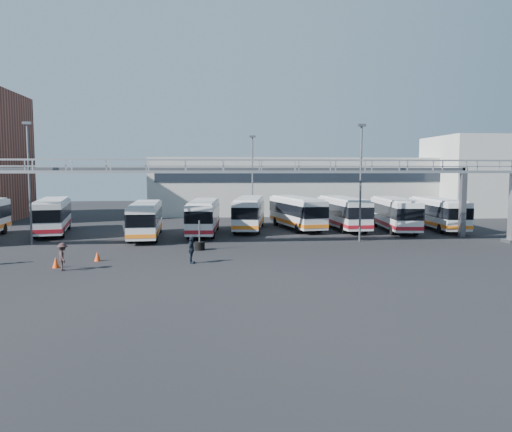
{
  "coord_description": "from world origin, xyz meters",
  "views": [
    {
      "loc": [
        -1.54,
        -35.23,
        6.17
      ],
      "look_at": [
        2.75,
        6.0,
        2.42
      ],
      "focal_mm": 35.0,
      "sensor_mm": 36.0,
      "label": 1
    }
  ],
  "objects": [
    {
      "name": "cone_right",
      "position": [
        -8.89,
        -0.45,
        0.35
      ],
      "size": [
        0.52,
        0.52,
        0.7
      ],
      "primitive_type": "cone",
      "rotation": [
        0.0,
        0.0,
        -0.21
      ],
      "color": "#E73D0C",
      "rests_on": "ground"
    },
    {
      "name": "warehouse",
      "position": [
        12.0,
        38.0,
        4.0
      ],
      "size": [
        42.0,
        14.0,
        8.0
      ],
      "primitive_type": "cube",
      "color": "#9E9E99",
      "rests_on": "ground"
    },
    {
      "name": "pedestrian_d",
      "position": [
        -2.43,
        -1.99,
        0.91
      ],
      "size": [
        0.64,
        1.13,
        1.82
      ],
      "primitive_type": "imported",
      "rotation": [
        0.0,
        0.0,
        1.38
      ],
      "color": "black",
      "rests_on": "ground"
    },
    {
      "name": "gantry",
      "position": [
        0.0,
        5.87,
        5.51
      ],
      "size": [
        51.4,
        5.15,
        7.1
      ],
      "color": "#989CA1",
      "rests_on": "ground"
    },
    {
      "name": "light_pole_left",
      "position": [
        -16.0,
        8.0,
        5.73
      ],
      "size": [
        0.7,
        0.35,
        10.21
      ],
      "color": "#4C4F54",
      "rests_on": "ground"
    },
    {
      "name": "light_pole_back",
      "position": [
        4.0,
        22.0,
        5.73
      ],
      "size": [
        0.7,
        0.35,
        10.21
      ],
      "color": "#4C4F54",
      "rests_on": "ground"
    },
    {
      "name": "tire_stack",
      "position": [
        -1.95,
        3.65,
        0.39
      ],
      "size": [
        0.82,
        0.82,
        2.34
      ],
      "color": "black",
      "rests_on": "ground"
    },
    {
      "name": "bus_8",
      "position": [
        17.98,
        14.23,
        1.87
      ],
      "size": [
        3.79,
        11.32,
        3.37
      ],
      "rotation": [
        0.0,
        0.0,
        -0.11
      ],
      "color": "silver",
      "rests_on": "ground"
    },
    {
      "name": "pedestrian_c",
      "position": [
        -10.31,
        -3.63,
        0.87
      ],
      "size": [
        0.99,
        1.28,
        1.74
      ],
      "primitive_type": "imported",
      "rotation": [
        0.0,
        0.0,
        1.91
      ],
      "color": "#322121",
      "rests_on": "ground"
    },
    {
      "name": "ground",
      "position": [
        0.0,
        0.0,
        0.0
      ],
      "size": [
        140.0,
        140.0,
        0.0
      ],
      "primitive_type": "plane",
      "color": "black",
      "rests_on": "ground"
    },
    {
      "name": "bus_9",
      "position": [
        22.88,
        14.7,
        1.83
      ],
      "size": [
        3.24,
        11.01,
        3.3
      ],
      "rotation": [
        0.0,
        0.0,
        -0.07
      ],
      "color": "silver",
      "rests_on": "ground"
    },
    {
      "name": "bus_1",
      "position": [
        -16.37,
        15.38,
        1.9
      ],
      "size": [
        4.6,
        11.58,
        3.43
      ],
      "rotation": [
        0.0,
        0.0,
        0.18
      ],
      "color": "silver",
      "rests_on": "ground"
    },
    {
      "name": "bus_3",
      "position": [
        -6.96,
        11.34,
        1.81
      ],
      "size": [
        2.86,
        10.83,
        3.26
      ],
      "rotation": [
        0.0,
        0.0,
        0.03
      ],
      "color": "silver",
      "rests_on": "ground"
    },
    {
      "name": "bus_7",
      "position": [
        13.05,
        16.04,
        1.87
      ],
      "size": [
        2.99,
        11.22,
        3.38
      ],
      "rotation": [
        0.0,
        0.0,
        0.04
      ],
      "color": "silver",
      "rests_on": "ground"
    },
    {
      "name": "light_pole_mid",
      "position": [
        12.0,
        7.0,
        5.73
      ],
      "size": [
        0.7,
        0.35,
        10.21
      ],
      "color": "#4C4F54",
      "rests_on": "ground"
    },
    {
      "name": "building_right",
      "position": [
        38.0,
        32.0,
        5.5
      ],
      "size": [
        14.0,
        12.0,
        11.0
      ],
      "primitive_type": "cube",
      "color": "#B2B2AD",
      "rests_on": "ground"
    },
    {
      "name": "bus_4",
      "position": [
        -1.62,
        13.57,
        1.83
      ],
      "size": [
        3.42,
        11.08,
        3.31
      ],
      "rotation": [
        0.0,
        0.0,
        -0.08
      ],
      "color": "silver",
      "rests_on": "ground"
    },
    {
      "name": "bus_6",
      "position": [
        8.21,
        16.9,
        1.88
      ],
      "size": [
        4.39,
        11.49,
        3.41
      ],
      "rotation": [
        0.0,
        0.0,
        0.16
      ],
      "color": "silver",
      "rests_on": "ground"
    },
    {
      "name": "cone_left",
      "position": [
        -11.03,
        -2.61,
        0.35
      ],
      "size": [
        0.54,
        0.54,
        0.7
      ],
      "primitive_type": "cone",
      "rotation": [
        0.0,
        0.0,
        0.27
      ],
      "color": "#E73D0C",
      "rests_on": "ground"
    },
    {
      "name": "bus_5",
      "position": [
        3.15,
        16.65,
        1.88
      ],
      "size": [
        4.43,
        11.49,
        3.41
      ],
      "rotation": [
        0.0,
        0.0,
        -0.17
      ],
      "color": "silver",
      "rests_on": "ground"
    }
  ]
}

